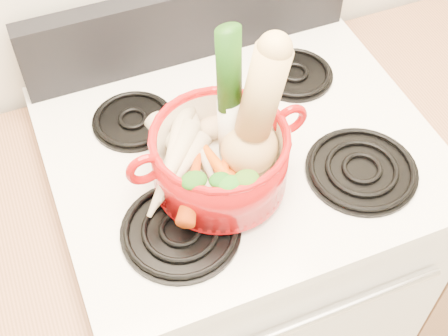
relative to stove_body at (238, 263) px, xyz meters
name	(u,v)px	position (x,y,z in m)	size (l,w,h in m)	color
stove_body	(238,263)	(0.00, 0.00, 0.00)	(0.76, 0.65, 0.92)	silver
cooktop	(241,148)	(0.00, 0.00, 0.47)	(0.78, 0.67, 0.03)	white
control_backsplash	(190,23)	(0.00, 0.30, 0.58)	(0.76, 0.05, 0.18)	black
oven_handle	(308,321)	(0.00, -0.34, 0.32)	(0.02, 0.02, 0.60)	silver
burner_front_left	(181,230)	(-0.19, -0.16, 0.50)	(0.22, 0.22, 0.02)	black
burner_front_right	(362,169)	(0.19, -0.16, 0.50)	(0.22, 0.22, 0.02)	black
burner_back_left	(133,119)	(-0.19, 0.14, 0.50)	(0.17, 0.17, 0.02)	black
burner_back_right	(295,73)	(0.19, 0.14, 0.50)	(0.17, 0.17, 0.02)	black
dutch_oven	(220,159)	(-0.08, -0.09, 0.57)	(0.25, 0.25, 0.13)	#9A0A0B
pot_handle_left	(145,169)	(-0.23, -0.09, 0.61)	(0.07, 0.07, 0.02)	#9A0A0B
pot_handle_right	(290,119)	(0.06, -0.08, 0.61)	(0.07, 0.07, 0.02)	#9A0A0B
squash	(258,112)	(-0.01, -0.09, 0.67)	(0.11, 0.11, 0.28)	tan
leek	(230,97)	(-0.05, -0.05, 0.69)	(0.05, 0.05, 0.31)	white
ginger	(213,127)	(-0.06, 0.01, 0.55)	(0.07, 0.05, 0.04)	tan
parsnip_0	(186,158)	(-0.14, -0.05, 0.56)	(0.04, 0.04, 0.22)	#EDE6C1
parsnip_1	(177,173)	(-0.16, -0.08, 0.56)	(0.04, 0.04, 0.19)	beige
parsnip_2	(199,142)	(-0.10, -0.03, 0.57)	(0.04, 0.04, 0.20)	beige
parsnip_3	(171,167)	(-0.17, -0.08, 0.58)	(0.05, 0.05, 0.20)	beige
parsnip_4	(174,150)	(-0.16, -0.04, 0.58)	(0.04, 0.04, 0.22)	beige
carrot_0	(231,177)	(-0.07, -0.12, 0.55)	(0.03, 0.03, 0.17)	#D55A0A
carrot_1	(193,185)	(-0.15, -0.12, 0.56)	(0.04, 0.04, 0.17)	#CB3A0A
carrot_2	(218,167)	(-0.09, -0.10, 0.56)	(0.04, 0.04, 0.19)	#CC5C0A
carrot_3	(224,174)	(-0.09, -0.12, 0.57)	(0.03, 0.03, 0.13)	#CA4E0A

